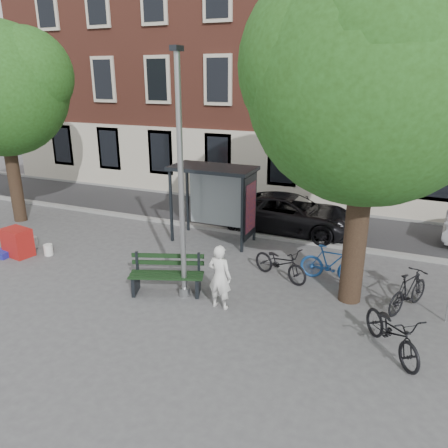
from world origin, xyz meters
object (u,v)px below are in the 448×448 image
lamppost (181,193)px  bike_b (331,264)px  painter (220,277)px  bench (167,276)px  bike_d (408,291)px  bike_c (392,331)px  bike_a (280,263)px  bus_shelter (225,188)px  red_stand (17,242)px  car_dark (290,213)px

lamppost → bike_b: bearing=36.0°
painter → bench: bearing=-3.5°
lamppost → bike_d: lamppost is taller
bike_b → bike_c: size_ratio=0.89×
bike_d → bike_a: bearing=19.5°
bench → bike_a: size_ratio=1.12×
bus_shelter → bike_a: size_ratio=1.56×
bike_b → red_stand: 9.74m
lamppost → painter: size_ratio=3.69×
bike_d → car_dark: size_ratio=0.35×
bench → bike_b: (3.85, 2.41, 0.06)m
bike_b → lamppost: bearing=127.9°
painter → bike_c: 4.05m
car_dark → bike_c: bearing=-148.2°
lamppost → red_stand: bearing=177.1°
bench → bike_a: 3.21m
bench → bike_d: 6.08m
bike_b → car_dark: car_dark is taller
bus_shelter → bike_b: size_ratio=1.65×
bike_c → painter: bearing=140.3°
painter → bike_a: 2.38m
lamppost → bike_c: 5.62m
bike_b → car_dark: 4.17m
painter → bike_b: bearing=-127.7°
bus_shelter → car_dark: (1.81, 1.89, -1.24)m
car_dark → painter: bearing=179.8°
painter → red_stand: (-7.26, 0.49, -0.38)m
painter → bike_b: (2.24, 2.59, -0.31)m
bike_d → car_dark: car_dark is taller
bench → bike_a: bench is taller
bus_shelter → red_stand: bearing=-145.7°
lamppost → car_dark: size_ratio=1.24×
painter → lamppost: bearing=-6.0°
bus_shelter → bike_b: 4.51m
bike_a → red_stand: size_ratio=2.02×
lamppost → bus_shelter: lamppost is taller
painter → bike_b: 3.44m
bench → bike_b: size_ratio=1.18×
bus_shelter → bench: size_ratio=1.40×
painter → car_dark: painter is taller
bench → bike_c: bearing=-25.6°
bus_shelter → bike_c: size_ratio=1.48×
red_stand → bike_d: bearing=6.0°
lamppost → bike_d: size_ratio=3.59×
bike_c → car_dark: car_dark is taller
bike_d → car_dark: (-4.16, 4.47, 0.17)m
bus_shelter → bike_a: (2.61, -2.11, -1.44)m
car_dark → red_stand: car_dark is taller
bike_d → red_stand: bike_d is taller
lamppost → bike_a: 3.65m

